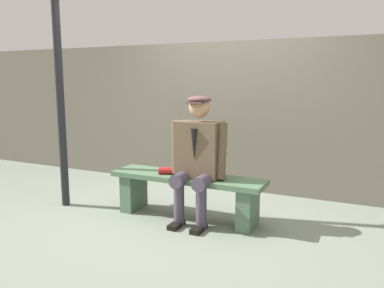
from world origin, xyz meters
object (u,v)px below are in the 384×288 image
at_px(rolled_magazine, 168,171).
at_px(lamp_post, 56,23).
at_px(bench, 187,189).
at_px(seated_man, 198,153).

relative_size(rolled_magazine, lamp_post, 0.06).
height_order(bench, lamp_post, lamp_post).
bearing_deg(lamp_post, rolled_magazine, -171.90).
xyz_separation_m(rolled_magazine, lamp_post, (1.34, 0.19, 1.63)).
bearing_deg(bench, lamp_post, 8.72).
bearing_deg(lamp_post, bench, -171.28).
bearing_deg(seated_man, bench, -17.19).
height_order(seated_man, rolled_magazine, seated_man).
distance_m(bench, seated_man, 0.45).
xyz_separation_m(seated_man, lamp_post, (1.70, 0.19, 1.40)).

